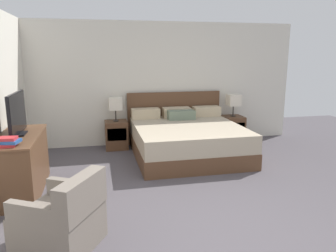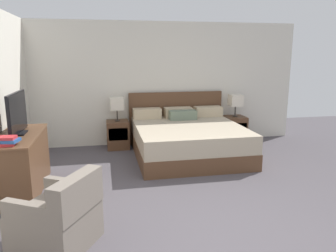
% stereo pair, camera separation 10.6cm
% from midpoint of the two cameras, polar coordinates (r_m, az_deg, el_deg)
% --- Properties ---
extents(ground_plane, '(11.92, 11.92, 0.00)m').
position_cam_midpoint_polar(ground_plane, '(3.54, 8.45, -19.59)').
color(ground_plane, '#4C474C').
extents(wall_back, '(6.20, 0.06, 2.52)m').
position_cam_midpoint_polar(wall_back, '(6.91, -3.18, 7.34)').
color(wall_back, silver).
rests_on(wall_back, ground).
extents(bed, '(2.00, 2.10, 1.09)m').
position_cam_midpoint_polar(bed, '(6.14, 2.73, -2.21)').
color(bed, brown).
rests_on(bed, ground).
extents(nightstand_left, '(0.44, 0.44, 0.56)m').
position_cam_midpoint_polar(nightstand_left, '(6.68, -9.43, -1.53)').
color(nightstand_left, brown).
rests_on(nightstand_left, ground).
extents(nightstand_right, '(0.44, 0.44, 0.56)m').
position_cam_midpoint_polar(nightstand_right, '(7.25, 10.73, -0.49)').
color(nightstand_right, brown).
rests_on(nightstand_right, ground).
extents(table_lamp_left, '(0.26, 0.26, 0.47)m').
position_cam_midpoint_polar(table_lamp_left, '(6.56, -9.62, 3.78)').
color(table_lamp_left, '#332D28').
rests_on(table_lamp_left, nightstand_left).
extents(table_lamp_right, '(0.26, 0.26, 0.47)m').
position_cam_midpoint_polar(table_lamp_right, '(7.14, 10.93, 4.41)').
color(table_lamp_right, '#332D28').
rests_on(table_lamp_right, nightstand_right).
extents(dresser, '(0.54, 1.42, 0.80)m').
position_cam_midpoint_polar(dresser, '(4.93, -24.81, -5.91)').
color(dresser, brown).
rests_on(dresser, ground).
extents(tv, '(0.18, 0.89, 0.57)m').
position_cam_midpoint_polar(tv, '(4.83, -25.36, 1.81)').
color(tv, black).
rests_on(tv, dresser).
extents(book_red_cover, '(0.21, 0.20, 0.04)m').
position_cam_midpoint_polar(book_red_cover, '(4.33, -26.94, -2.92)').
color(book_red_cover, '#B7282D').
rests_on(book_red_cover, dresser).
extents(book_blue_cover, '(0.26, 0.24, 0.04)m').
position_cam_midpoint_polar(book_blue_cover, '(4.31, -26.55, -2.43)').
color(book_blue_cover, '#234C8E').
rests_on(book_blue_cover, book_red_cover).
extents(book_small_top, '(0.23, 0.18, 0.03)m').
position_cam_midpoint_polar(book_small_top, '(4.31, -26.90, -1.99)').
color(book_small_top, '#B7282D').
rests_on(book_small_top, book_blue_cover).
extents(armchair_by_window, '(0.94, 0.93, 0.76)m').
position_cam_midpoint_polar(armchair_by_window, '(3.48, -18.73, -15.35)').
color(armchair_by_window, '#70665B').
rests_on(armchair_by_window, ground).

